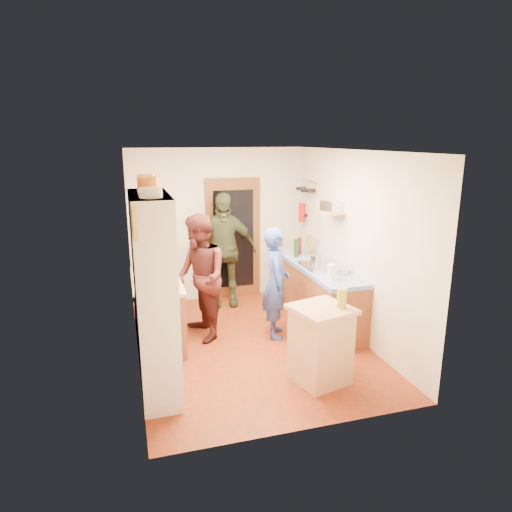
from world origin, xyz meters
name	(u,v)px	position (x,y,z in m)	size (l,w,h in m)	color
floor	(250,344)	(0.00, 0.00, -0.01)	(3.00, 4.00, 0.02)	maroon
ceiling	(250,150)	(0.00, 0.00, 2.61)	(3.00, 4.00, 0.02)	silver
wall_back	(218,225)	(0.00, 2.01, 1.30)	(3.00, 0.02, 2.60)	beige
wall_front	(311,304)	(0.00, -2.01, 1.30)	(3.00, 0.02, 2.60)	beige
wall_left	(131,261)	(-1.51, 0.00, 1.30)	(0.02, 4.00, 2.60)	beige
wall_right	(354,245)	(1.51, 0.00, 1.30)	(0.02, 4.00, 2.60)	beige
door_frame	(233,239)	(0.25, 1.97, 1.05)	(0.95, 0.06, 2.10)	brown
door_glass	(234,239)	(0.25, 1.94, 1.05)	(0.70, 0.02, 1.70)	black
hutch_body	(155,296)	(-1.30, -0.80, 1.10)	(0.40, 1.20, 2.20)	silver
hutch_top_shelf	(149,196)	(-1.30, -0.80, 2.18)	(0.40, 1.14, 0.04)	silver
plate_stack	(150,193)	(-1.30, -1.12, 2.25)	(0.23, 0.23, 0.09)	white
orange_pot_a	(148,185)	(-1.30, -0.81, 2.29)	(0.22, 0.22, 0.18)	orange
orange_pot_b	(146,182)	(-1.30, -0.50, 2.29)	(0.20, 0.20, 0.18)	orange
left_counter_base	(158,312)	(-1.20, 0.45, 0.42)	(0.60, 1.40, 0.85)	brown
left_counter_top	(156,281)	(-1.20, 0.45, 0.88)	(0.64, 1.44, 0.05)	tan
toaster	(163,283)	(-1.15, -0.02, 0.99)	(0.23, 0.15, 0.17)	white
kettle	(153,276)	(-1.25, 0.30, 1.00)	(0.17, 0.17, 0.20)	white
orange_bowl	(161,272)	(-1.12, 0.62, 0.95)	(0.22, 0.22, 0.10)	orange
chopping_board	(155,269)	(-1.18, 0.94, 0.91)	(0.30, 0.22, 0.03)	tan
right_counter_base	(317,295)	(1.20, 0.50, 0.42)	(0.60, 2.20, 0.84)	brown
right_counter_top	(318,267)	(1.20, 0.50, 0.87)	(0.62, 2.22, 0.06)	#0F38B4
hob	(322,266)	(1.20, 0.35, 0.92)	(0.55, 0.58, 0.04)	silver
pot_on_hob	(317,260)	(1.15, 0.41, 1.01)	(0.21, 0.21, 0.14)	silver
bottle_a	(296,248)	(1.05, 1.02, 1.05)	(0.07, 0.07, 0.29)	#143F14
bottle_b	(299,246)	(1.18, 1.21, 1.04)	(0.07, 0.07, 0.27)	#591419
bottle_c	(309,244)	(1.31, 1.12, 1.07)	(0.08, 0.08, 0.34)	olive
paper_towel	(331,273)	(1.05, -0.27, 1.01)	(0.10, 0.10, 0.22)	white
mixing_bowl	(340,271)	(1.30, -0.03, 0.95)	(0.25, 0.25, 0.10)	silver
island_base	(320,346)	(0.50, -1.18, 0.43)	(0.55, 0.55, 0.86)	tan
island_top	(322,309)	(0.50, -1.18, 0.89)	(0.62, 0.62, 0.05)	tan
cutting_board	(316,308)	(0.44, -1.14, 0.90)	(0.35, 0.28, 0.02)	white
oil_jar	(342,298)	(0.71, -1.25, 1.02)	(0.11, 0.11, 0.22)	#AD9E2D
pan_rail	(309,181)	(1.46, 1.52, 2.05)	(0.02, 0.02, 0.65)	silver
pan_hang_a	(310,190)	(1.40, 1.35, 1.92)	(0.18, 0.18, 0.05)	black
pan_hang_b	(305,190)	(1.40, 1.55, 1.90)	(0.16, 0.16, 0.05)	black
pan_hang_c	(301,188)	(1.40, 1.75, 1.91)	(0.17, 0.17, 0.05)	black
wall_shelf	(332,212)	(1.37, 0.45, 1.70)	(0.26, 0.42, 0.03)	tan
radio	(332,206)	(1.37, 0.45, 1.79)	(0.22, 0.30, 0.15)	silver
ext_bracket	(305,215)	(1.47, 1.70, 1.45)	(0.06, 0.10, 0.04)	black
fire_extinguisher	(302,213)	(1.41, 1.70, 1.50)	(0.11, 0.11, 0.32)	red
picture_frame	(134,222)	(-1.48, -1.55, 2.05)	(0.03, 0.25, 0.30)	gold
person_hob	(278,283)	(0.44, 0.14, 0.79)	(0.58, 0.38, 1.58)	#2F4596
person_left	(201,277)	(-0.59, 0.43, 0.89)	(0.86, 0.67, 1.77)	#431B19
person_back	(224,250)	(0.00, 1.61, 0.95)	(1.12, 0.47, 1.91)	#323A24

